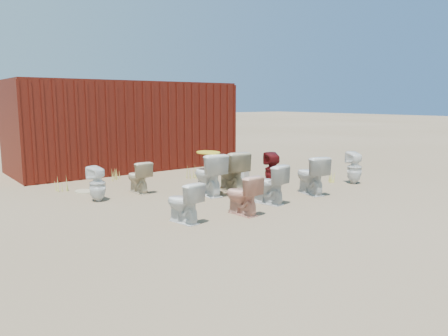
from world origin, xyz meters
TOP-DOWN VIEW (x-y plane):
  - ground at (0.00, 0.00)m, footprint 100.00×100.00m
  - shipping_container at (0.00, 5.20)m, footprint 6.00×2.40m
  - toilet_front_a at (-1.74, -0.63)m, footprint 0.46×0.69m
  - toilet_front_pink at (-0.70, -0.81)m, footprint 0.42×0.69m
  - toilet_front_c at (0.17, -0.49)m, footprint 0.55×0.80m
  - toilet_front_maroon at (1.37, 0.63)m, footprint 0.44×0.45m
  - toilet_front_e at (1.45, -0.41)m, footprint 0.62×0.86m
  - toilet_back_a at (-2.25, 1.60)m, footprint 0.38×0.39m
  - toilet_back_beige_left at (-1.28, 1.84)m, footprint 0.38×0.65m
  - toilet_back_beige_right at (0.33, 0.78)m, footprint 0.60×0.90m
  - toilet_back_yellowlid at (-0.26, 0.77)m, footprint 0.59×0.90m
  - toilet_back_e at (3.11, -0.25)m, footprint 0.42×0.43m
  - yellow_lid at (-0.26, 0.77)m, footprint 0.43×0.54m
  - loose_tank at (0.92, 1.11)m, footprint 0.52×0.46m
  - loose_lid_near at (-0.01, 1.24)m, footprint 0.55×0.61m
  - loose_lid_far at (-2.16, 2.60)m, footprint 0.40×0.50m
  - weed_clump_a at (-2.50, 2.91)m, footprint 0.36×0.36m
  - weed_clump_b at (0.55, 2.55)m, footprint 0.32×0.32m
  - weed_clump_c at (2.48, 2.93)m, footprint 0.36×0.36m
  - weed_clump_d at (-1.04, 3.50)m, footprint 0.30×0.30m
  - weed_clump_e at (1.44, 3.26)m, footprint 0.34×0.34m
  - weed_clump_f at (2.84, 0.17)m, footprint 0.28×0.28m

SIDE VIEW (x-z plane):
  - ground at x=0.00m, z-range 0.00..0.00m
  - loose_lid_near at x=-0.01m, z-range 0.00..0.02m
  - loose_lid_far at x=-2.16m, z-range 0.00..0.02m
  - weed_clump_d at x=-1.04m, z-range 0.00..0.25m
  - weed_clump_e at x=1.44m, z-range 0.00..0.26m
  - weed_clump_f at x=2.84m, z-range 0.00..0.26m
  - weed_clump_a at x=-2.50m, z-range 0.00..0.30m
  - weed_clump_c at x=2.48m, z-range 0.00..0.32m
  - weed_clump_b at x=0.55m, z-range 0.00..0.32m
  - loose_tank at x=0.92m, z-range 0.00..0.35m
  - toilet_front_a at x=-1.74m, z-range 0.00..0.65m
  - toilet_back_beige_left at x=-1.28m, z-range 0.00..0.66m
  - toilet_back_a at x=-2.25m, z-range 0.00..0.67m
  - toilet_front_pink at x=-0.70m, z-range 0.00..0.68m
  - toilet_back_e at x=3.11m, z-range 0.00..0.74m
  - toilet_front_c at x=0.17m, z-range 0.00..0.74m
  - toilet_front_maroon at x=1.37m, z-range 0.00..0.76m
  - toilet_front_e at x=1.45m, z-range 0.00..0.79m
  - toilet_back_beige_right at x=0.33m, z-range 0.00..0.86m
  - toilet_back_yellowlid at x=-0.26m, z-range 0.00..0.86m
  - yellow_lid at x=-0.26m, z-range 0.86..0.88m
  - shipping_container at x=0.00m, z-range 0.00..2.40m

